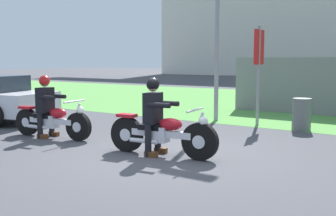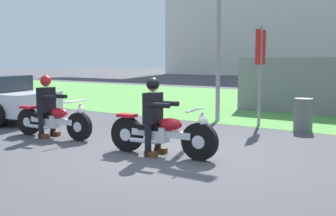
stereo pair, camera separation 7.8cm
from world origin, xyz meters
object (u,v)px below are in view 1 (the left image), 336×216
Objects in this scene: motorcycle_lead at (162,134)px; trash_can at (302,114)px; motorcycle_follow at (52,121)px; rider_lead at (154,110)px; rider_follow at (46,101)px; sign_banner at (259,60)px.

motorcycle_lead is 2.72× the size of trash_can.
trash_can is (4.28, 4.08, 0.02)m from motorcycle_follow.
rider_follow is (-3.00, 0.04, -0.02)m from rider_lead.
rider_lead reaches higher than trash_can.
sign_banner reaches higher than motorcycle_lead.
rider_lead is 4.42m from sign_banner.
motorcycle_lead is at bearing -0.81° from rider_lead.
rider_lead is 0.54× the size of sign_banner.
sign_banner reaches higher than motorcycle_follow.
rider_follow reaches higher than trash_can.
rider_lead is 3.00m from rider_follow.
motorcycle_lead is 1.55× the size of rider_follow.
motorcycle_follow is at bearing -0.88° from rider_follow.
trash_can is at bearing 64.03° from rider_lead.
trash_can is (1.28, 4.13, -0.00)m from motorcycle_lead.
motorcycle_follow is (-3.00, 0.04, -0.02)m from motorcycle_lead.
rider_lead reaches higher than rider_follow.
motorcycle_follow is at bearing -125.74° from sign_banner.
rider_lead is at bearing 179.19° from motorcycle_lead.
motorcycle_lead is 4.32m from trash_can.
motorcycle_follow reaches higher than trash_can.
motorcycle_lead reaches higher than motorcycle_follow.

